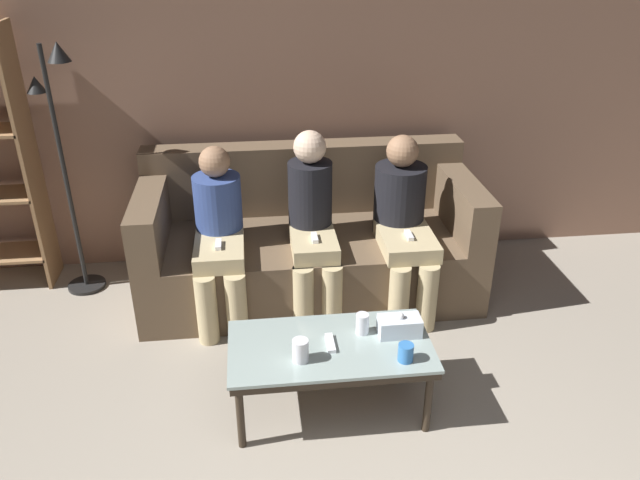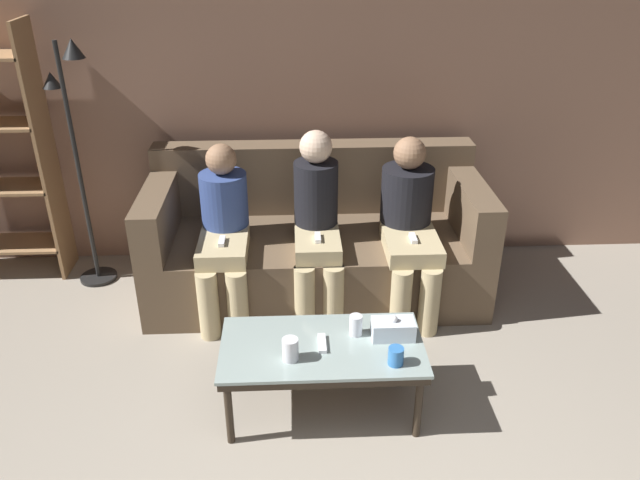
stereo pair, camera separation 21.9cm
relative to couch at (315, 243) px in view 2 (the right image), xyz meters
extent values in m
cube|color=#8C6651|center=(0.00, 0.55, 0.96)|extent=(12.00, 0.06, 2.60)
cube|color=brown|center=(0.00, -0.06, -0.12)|extent=(2.24, 0.97, 0.46)
cube|color=brown|center=(0.00, 0.32, 0.36)|extent=(2.24, 0.20, 0.50)
cube|color=brown|center=(-1.03, -0.06, 0.29)|extent=(0.18, 0.97, 0.35)
cube|color=brown|center=(1.03, -0.06, 0.29)|extent=(0.18, 0.97, 0.35)
cube|color=#8C9E99|center=(-0.02, -1.26, 0.06)|extent=(1.04, 0.54, 0.02)
cube|color=#2D2319|center=(-0.02, -1.26, 0.03)|extent=(1.02, 0.53, 0.04)
cylinder|color=#2D2319|center=(-0.49, -1.49, -0.17)|extent=(0.04, 0.04, 0.36)
cylinder|color=#2D2319|center=(0.45, -1.49, -0.17)|extent=(0.04, 0.04, 0.36)
cylinder|color=#2D2319|center=(-0.49, -1.04, -0.17)|extent=(0.04, 0.04, 0.36)
cylinder|color=#2D2319|center=(0.45, -1.04, -0.17)|extent=(0.04, 0.04, 0.36)
cylinder|color=silver|center=(-0.18, -1.37, 0.13)|extent=(0.08, 0.08, 0.12)
cylinder|color=#3372BF|center=(0.33, -1.43, 0.12)|extent=(0.08, 0.08, 0.09)
cylinder|color=silver|center=(0.16, -1.18, 0.13)|extent=(0.07, 0.07, 0.11)
cube|color=silver|center=(0.35, -1.21, 0.12)|extent=(0.22, 0.12, 0.10)
sphere|color=white|center=(0.35, -1.21, 0.18)|extent=(0.04, 0.04, 0.04)
cube|color=white|center=(-0.02, -1.26, 0.08)|extent=(0.04, 0.15, 0.02)
cube|color=#9E754C|center=(-1.83, 0.32, 0.55)|extent=(0.02, 0.32, 1.80)
cube|color=#9E754C|center=(-2.23, 0.32, -0.12)|extent=(0.80, 0.32, 0.02)
cylinder|color=black|center=(-1.58, 0.17, -0.33)|extent=(0.26, 0.26, 0.02)
cylinder|color=black|center=(-1.58, 0.17, 0.50)|extent=(0.03, 0.03, 1.69)
cone|color=black|center=(-1.48, 0.17, 1.29)|extent=(0.14, 0.14, 0.12)
cone|color=black|center=(-1.66, 0.21, 1.09)|extent=(0.12, 0.12, 0.10)
cylinder|color=tan|center=(-0.68, -0.58, -0.12)|extent=(0.13, 0.13, 0.46)
cylinder|color=tan|center=(-0.50, -0.58, -0.12)|extent=(0.13, 0.13, 0.46)
cube|color=tan|center=(-0.59, -0.35, 0.16)|extent=(0.30, 0.46, 0.10)
cylinder|color=#334784|center=(-0.59, -0.11, 0.34)|extent=(0.30, 0.30, 0.45)
sphere|color=#997051|center=(-0.59, -0.11, 0.66)|extent=(0.20, 0.20, 0.20)
cube|color=white|center=(-0.59, -0.39, 0.23)|extent=(0.04, 0.12, 0.02)
cylinder|color=tan|center=(-0.09, -0.54, -0.12)|extent=(0.13, 0.13, 0.46)
cylinder|color=tan|center=(0.09, -0.54, -0.12)|extent=(0.13, 0.13, 0.46)
cube|color=tan|center=(0.00, -0.33, 0.16)|extent=(0.29, 0.43, 0.10)
cylinder|color=black|center=(0.00, -0.11, 0.37)|extent=(0.29, 0.29, 0.52)
sphere|color=beige|center=(0.00, -0.11, 0.73)|extent=(0.21, 0.21, 0.21)
cube|color=white|center=(0.00, -0.37, 0.23)|extent=(0.04, 0.12, 0.02)
cylinder|color=tan|center=(0.50, -0.60, -0.12)|extent=(0.13, 0.13, 0.46)
cylinder|color=tan|center=(0.68, -0.60, -0.12)|extent=(0.13, 0.13, 0.46)
cube|color=tan|center=(0.59, -0.36, 0.16)|extent=(0.34, 0.49, 0.10)
cylinder|color=black|center=(0.59, -0.11, 0.35)|extent=(0.34, 0.34, 0.47)
sphere|color=#997051|center=(0.59, -0.11, 0.68)|extent=(0.21, 0.21, 0.21)
cube|color=white|center=(0.59, -0.41, 0.23)|extent=(0.04, 0.12, 0.02)
camera|label=1|loc=(-0.37, -3.81, 2.00)|focal=35.00mm
camera|label=2|loc=(-0.15, -3.83, 2.00)|focal=35.00mm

